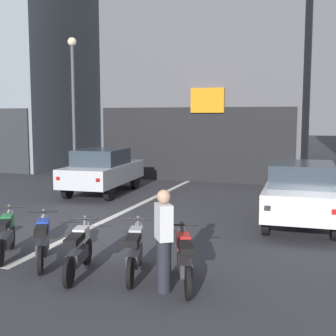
# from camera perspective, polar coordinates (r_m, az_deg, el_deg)

# --- Properties ---
(ground_plane) EXTENTS (120.00, 120.00, 0.00)m
(ground_plane) POSITION_cam_1_polar(r_m,az_deg,el_deg) (11.46, -10.50, -7.78)
(ground_plane) COLOR #333338
(lane_centre_line) EXTENTS (0.20, 18.00, 0.01)m
(lane_centre_line) POSITION_cam_1_polar(r_m,az_deg,el_deg) (16.82, -0.33, -3.06)
(lane_centre_line) COLOR silver
(lane_centre_line) RESTS_ON ground
(building_corner_left) EXTENTS (9.15, 9.79, 17.69)m
(building_corner_left) POSITION_cam_1_polar(r_m,az_deg,el_deg) (29.93, -19.04, 17.83)
(building_corner_left) COLOR gray
(building_corner_left) RESTS_ON ground
(car_silver_crossing_near) EXTENTS (2.05, 4.21, 1.64)m
(car_silver_crossing_near) POSITION_cam_1_polar(r_m,az_deg,el_deg) (16.53, -8.28, -0.21)
(car_silver_crossing_near) COLOR black
(car_silver_crossing_near) RESTS_ON ground
(car_white_parked_kerbside) EXTENTS (1.93, 4.17, 1.64)m
(car_white_parked_kerbside) POSITION_cam_1_polar(r_m,az_deg,el_deg) (12.14, 16.53, -2.87)
(car_white_parked_kerbside) COLOR black
(car_white_parked_kerbside) RESTS_ON ground
(street_lamp) EXTENTS (0.36, 0.36, 6.03)m
(street_lamp) POSITION_cam_1_polar(r_m,az_deg,el_deg) (19.28, -11.92, 9.14)
(street_lamp) COLOR #47474C
(street_lamp) RESTS_ON ground
(motorcycle_green_row_leftmost) EXTENTS (0.85, 1.51, 0.98)m
(motorcycle_green_row_leftmost) POSITION_cam_1_polar(r_m,az_deg,el_deg) (9.67, -19.88, -7.96)
(motorcycle_green_row_leftmost) COLOR black
(motorcycle_green_row_leftmost) RESTS_ON ground
(motorcycle_blue_row_left_mid) EXTENTS (0.90, 1.48, 0.98)m
(motorcycle_blue_row_left_mid) POSITION_cam_1_polar(r_m,az_deg,el_deg) (9.01, -15.60, -8.86)
(motorcycle_blue_row_left_mid) COLOR black
(motorcycle_blue_row_left_mid) RESTS_ON ground
(motorcycle_white_row_centre) EXTENTS (0.60, 1.63, 0.98)m
(motorcycle_white_row_centre) POSITION_cam_1_polar(r_m,az_deg,el_deg) (8.26, -11.28, -10.18)
(motorcycle_white_row_centre) COLOR black
(motorcycle_white_row_centre) RESTS_ON ground
(motorcycle_silver_row_right_mid) EXTENTS (0.62, 1.63, 0.98)m
(motorcycle_silver_row_right_mid) POSITION_cam_1_polar(r_m,az_deg,el_deg) (8.10, -4.22, -10.41)
(motorcycle_silver_row_right_mid) COLOR black
(motorcycle_silver_row_right_mid) RESTS_ON ground
(motorcycle_red_row_rightmost) EXTENTS (0.74, 1.57, 0.98)m
(motorcycle_red_row_rightmost) POSITION_cam_1_polar(r_m,az_deg,el_deg) (7.66, 2.07, -11.40)
(motorcycle_red_row_rightmost) COLOR black
(motorcycle_red_row_rightmost) RESTS_ON ground
(person_by_motorcycles) EXTENTS (0.39, 0.42, 1.67)m
(person_by_motorcycles) POSITION_cam_1_polar(r_m,az_deg,el_deg) (7.26, -0.55, -9.12)
(person_by_motorcycles) COLOR #23232D
(person_by_motorcycles) RESTS_ON ground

